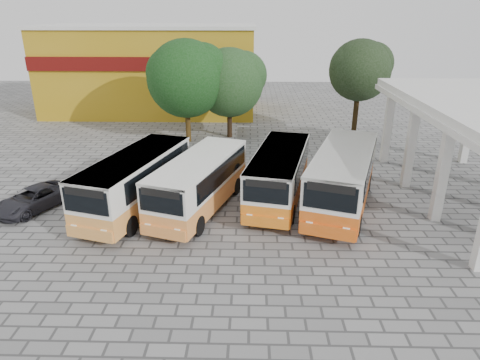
{
  "coord_description": "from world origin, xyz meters",
  "views": [
    {
      "loc": [
        -1.26,
        -17.27,
        9.63
      ],
      "look_at": [
        -1.76,
        3.08,
        1.5
      ],
      "focal_mm": 32.0,
      "sensor_mm": 36.0,
      "label": 1
    }
  ],
  "objects_px": {
    "bus_centre_left": "(199,181)",
    "parked_car": "(34,199)",
    "bus_far_left": "(136,179)",
    "bus_far_right": "(343,176)",
    "bus_centre_right": "(279,173)"
  },
  "relations": [
    {
      "from": "bus_centre_right",
      "to": "parked_car",
      "type": "height_order",
      "value": "bus_centre_right"
    },
    {
      "from": "bus_far_left",
      "to": "bus_centre_left",
      "type": "relative_size",
      "value": 1.04
    },
    {
      "from": "bus_far_left",
      "to": "bus_far_right",
      "type": "bearing_deg",
      "value": 18.93
    },
    {
      "from": "bus_centre_left",
      "to": "bus_centre_right",
      "type": "distance_m",
      "value": 4.26
    },
    {
      "from": "bus_far_left",
      "to": "parked_car",
      "type": "relative_size",
      "value": 2.04
    },
    {
      "from": "bus_centre_left",
      "to": "parked_car",
      "type": "bearing_deg",
      "value": -161.14
    },
    {
      "from": "parked_car",
      "to": "bus_far_left",
      "type": "bearing_deg",
      "value": 27.15
    },
    {
      "from": "bus_centre_left",
      "to": "bus_far_right",
      "type": "bearing_deg",
      "value": 21.97
    },
    {
      "from": "bus_far_right",
      "to": "parked_car",
      "type": "relative_size",
      "value": 2.17
    },
    {
      "from": "bus_centre_right",
      "to": "bus_centre_left",
      "type": "bearing_deg",
      "value": -150.92
    },
    {
      "from": "bus_centre_left",
      "to": "parked_car",
      "type": "xyz_separation_m",
      "value": [
        -8.57,
        -0.11,
        -1.03
      ]
    },
    {
      "from": "parked_car",
      "to": "bus_centre_right",
      "type": "bearing_deg",
      "value": 32.39
    },
    {
      "from": "bus_far_left",
      "to": "bus_centre_right",
      "type": "xyz_separation_m",
      "value": [
        7.29,
        1.26,
        -0.06
      ]
    },
    {
      "from": "bus_far_left",
      "to": "bus_far_right",
      "type": "distance_m",
      "value": 10.5
    },
    {
      "from": "bus_centre_left",
      "to": "parked_car",
      "type": "relative_size",
      "value": 1.97
    }
  ]
}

